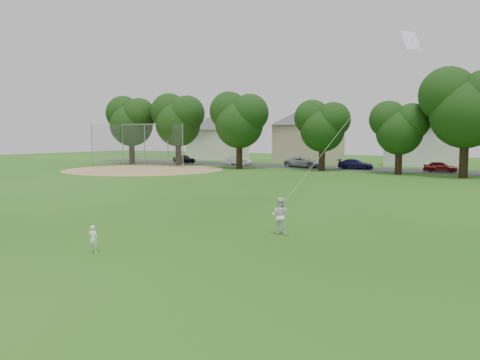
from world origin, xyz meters
The scene contains 10 objects.
ground centered at (0.00, 0.00, 0.00)m, with size 160.00×160.00×0.00m, color #1B5012.
street centered at (0.00, 42.00, 0.01)m, with size 90.00×7.00×0.01m, color #2D2D30.
dirt_infield centered at (-26.00, 28.00, 0.01)m, with size 18.00×18.00×0.02m, color #9E7F51.
toddler centered at (-1.39, -1.33, 0.46)m, with size 0.33×0.22×0.91m, color white.
older_boy centered at (2.60, 4.43, 0.72)m, with size 0.70×0.54×1.43m, color white.
kite centered at (4.61, 6.03, 4.28)m, with size 2.46×2.08×8.29m.
baseball_backstop centered at (-30.31, 32.46, 2.64)m, with size 11.61×4.72×5.28m.
tree_row centered at (3.48, 35.24, 6.19)m, with size 81.37×8.16×10.44m.
parked_cars centered at (-8.86, 41.00, 0.62)m, with size 46.09×2.15×1.29m.
house_row centered at (0.97, 52.00, 4.71)m, with size 76.04×14.01×9.78m.
Camera 1 is at (10.49, -11.77, 3.82)m, focal length 35.00 mm.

